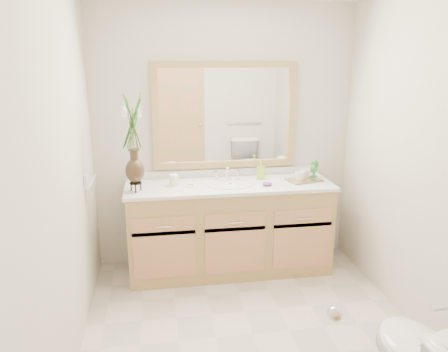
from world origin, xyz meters
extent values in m
plane|color=#BBB49F|center=(0.00, 0.00, 0.00)|extent=(2.60, 2.60, 0.00)
cube|color=beige|center=(0.00, 1.30, 1.20)|extent=(2.40, 0.02, 2.40)
cube|color=beige|center=(0.00, -1.30, 1.20)|extent=(2.40, 0.02, 2.40)
cube|color=beige|center=(-1.20, 0.00, 1.20)|extent=(0.02, 2.60, 2.40)
cube|color=beige|center=(1.20, 0.00, 1.20)|extent=(0.02, 2.60, 2.40)
cube|color=tan|center=(0.00, 1.01, 0.40)|extent=(1.80, 0.55, 0.80)
cube|color=silver|center=(0.00, 1.01, 0.82)|extent=(1.84, 0.57, 0.03)
ellipsoid|color=white|center=(0.00, 0.99, 0.78)|extent=(0.38, 0.30, 0.12)
cylinder|color=silver|center=(0.00, 1.17, 0.89)|extent=(0.02, 0.02, 0.11)
cylinder|color=silver|center=(-0.10, 1.17, 0.87)|extent=(0.02, 0.02, 0.08)
cylinder|color=silver|center=(0.10, 1.17, 0.87)|extent=(0.02, 0.02, 0.08)
cube|color=white|center=(0.00, 1.28, 1.41)|extent=(1.20, 0.01, 0.85)
cube|color=tan|center=(0.00, 1.28, 1.86)|extent=(1.32, 0.04, 0.06)
cube|color=tan|center=(0.00, 1.28, 0.95)|extent=(1.32, 0.04, 0.06)
cube|color=tan|center=(-0.63, 1.28, 1.41)|extent=(0.06, 0.04, 0.85)
cube|color=tan|center=(0.63, 1.28, 1.41)|extent=(0.06, 0.04, 0.85)
cube|color=white|center=(-1.19, 0.76, 0.98)|extent=(0.02, 0.12, 0.12)
cube|color=tan|center=(-0.30, -1.29, 1.00)|extent=(0.80, 0.03, 2.00)
cylinder|color=black|center=(-0.82, 0.92, 0.90)|extent=(0.10, 0.10, 0.01)
ellipsoid|color=#332616|center=(-0.82, 0.92, 1.01)|extent=(0.16, 0.16, 0.20)
cylinder|color=#332616|center=(-0.82, 0.92, 1.14)|extent=(0.06, 0.06, 0.09)
cylinder|color=#4C7A33|center=(-0.82, 0.92, 1.38)|extent=(0.06, 0.06, 0.37)
cylinder|color=white|center=(-0.49, 1.04, 0.88)|extent=(0.08, 0.08, 0.10)
cylinder|color=white|center=(-0.35, 0.99, 0.84)|extent=(0.09, 0.09, 0.01)
cube|color=beige|center=(-0.35, 0.99, 0.85)|extent=(0.06, 0.05, 0.02)
imported|color=#9AD832|center=(0.31, 1.14, 0.90)|extent=(0.08, 0.08, 0.15)
ellipsoid|color=#62297C|center=(0.32, 0.91, 0.85)|extent=(0.11, 0.10, 0.03)
cube|color=brown|center=(0.69, 1.01, 0.84)|extent=(0.34, 0.27, 0.01)
imported|color=white|center=(0.63, 0.97, 0.89)|extent=(0.10, 0.10, 0.09)
imported|color=white|center=(0.71, 1.05, 0.89)|extent=(0.13, 0.12, 0.09)
cylinder|color=#236B2B|center=(0.76, 0.97, 0.85)|extent=(0.06, 0.06, 0.01)
cylinder|color=#236B2B|center=(0.76, 0.97, 0.89)|extent=(0.01, 0.01, 0.09)
ellipsoid|color=#236B2B|center=(0.76, 0.97, 0.95)|extent=(0.06, 0.06, 0.07)
cylinder|color=#236B2B|center=(0.81, 1.08, 0.85)|extent=(0.07, 0.07, 0.01)
cylinder|color=#236B2B|center=(0.81, 1.08, 0.90)|extent=(0.01, 0.01, 0.10)
ellipsoid|color=#236B2B|center=(0.81, 1.08, 0.96)|extent=(0.07, 0.07, 0.09)
camera|label=1|loc=(-0.63, -2.66, 1.92)|focal=35.00mm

